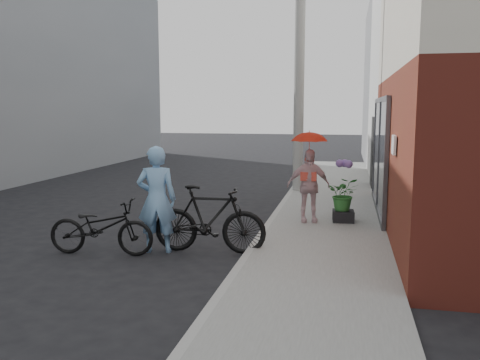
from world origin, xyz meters
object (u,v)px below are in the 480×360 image
(bike_right, at_px, (210,219))
(utility_pole, at_px, (299,67))
(officer, at_px, (157,199))
(planter, at_px, (343,216))
(bike_left, at_px, (101,227))
(kimono_woman, at_px, (308,186))

(bike_right, bearing_deg, utility_pole, -10.05)
(bike_right, bearing_deg, officer, 96.02)
(officer, height_order, bike_right, officer)
(officer, height_order, planter, officer)
(bike_left, relative_size, bike_right, 0.93)
(utility_pole, relative_size, officer, 3.92)
(bike_left, distance_m, kimono_woman, 4.16)
(bike_left, bearing_deg, kimono_woman, -54.96)
(utility_pole, bearing_deg, bike_right, -97.91)
(officer, bearing_deg, planter, -154.82)
(officer, bearing_deg, kimono_woman, -149.28)
(officer, xyz_separation_m, planter, (3.03, 2.47, -0.66))
(utility_pole, relative_size, bike_right, 3.70)
(officer, distance_m, kimono_woman, 3.28)
(officer, xyz_separation_m, bike_right, (0.87, 0.12, -0.33))
(bike_right, relative_size, planter, 4.47)
(bike_right, height_order, planter, bike_right)
(officer, distance_m, planter, 3.97)
(bike_right, xyz_separation_m, kimono_woman, (1.46, 2.18, 0.29))
(officer, xyz_separation_m, kimono_woman, (2.33, 2.31, -0.04))
(kimono_woman, bearing_deg, planter, 0.20)
(utility_pole, height_order, planter, utility_pole)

